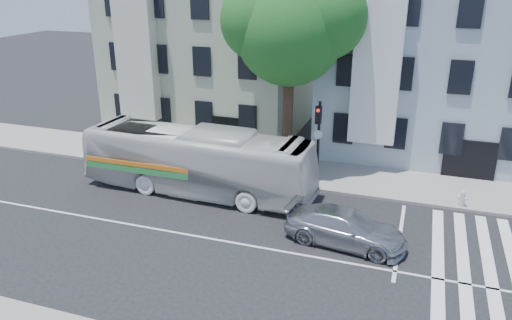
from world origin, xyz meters
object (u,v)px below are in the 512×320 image
at_px(traffic_signal, 318,132).
at_px(fire_hydrant, 462,198).
at_px(sedan, 345,228).
at_px(bus, 197,161).

relative_size(traffic_signal, fire_hydrant, 5.67).
bearing_deg(sedan, traffic_signal, 31.07).
relative_size(sedan, fire_hydrant, 6.35).
height_order(bus, fire_hydrant, bus).
distance_m(traffic_signal, fire_hydrant, 7.37).
bearing_deg(bus, traffic_signal, -59.67).
bearing_deg(traffic_signal, fire_hydrant, -0.18).
bearing_deg(fire_hydrant, traffic_signal, 174.88).
bearing_deg(traffic_signal, bus, -147.27).
xyz_separation_m(sedan, fire_hydrant, (4.60, 4.87, -0.17)).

